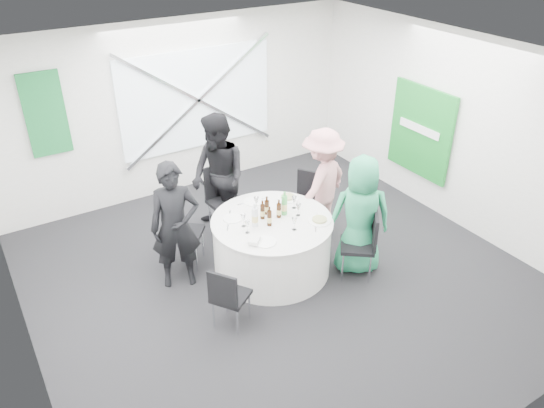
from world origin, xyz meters
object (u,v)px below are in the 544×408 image
chair_back (223,194)px  clear_water_bottle (255,217)px  person_woman_pink (322,183)px  chair_front_right (365,240)px  green_water_bottle (284,205)px  person_man_back (219,177)px  chair_back_right (306,196)px  chair_front_left (228,295)px  banquet_table (272,245)px  person_woman_green (360,216)px  chair_back_left (178,227)px  person_man_back_left (175,226)px

chair_back → clear_water_bottle: bearing=-101.5°
person_woman_pink → chair_front_right: bearing=61.5°
chair_back → green_water_bottle: size_ratio=3.09×
chair_back → person_man_back: bearing=-157.3°
chair_back_right → person_man_back: bearing=-147.3°
chair_front_right → chair_front_left: (-1.94, 0.04, -0.06)m
chair_back_right → person_woman_pink: (0.08, -0.25, 0.31)m
person_man_back → person_woman_pink: 1.46m
banquet_table → chair_front_left: 1.23m
chair_back → chair_front_right: size_ratio=1.09×
chair_front_left → clear_water_bottle: size_ratio=2.65×
person_man_back → person_woman_green: 2.07m
chair_front_right → chair_front_left: size_ratio=1.12×
banquet_table → person_woman_pink: (1.09, 0.41, 0.43)m
chair_back → chair_back_left: 0.98m
person_woman_pink → person_woman_green: size_ratio=1.00×
person_woman_pink → green_water_bottle: (-0.87, -0.37, 0.08)m
chair_back_left → clear_water_bottle: (0.72, -0.78, 0.32)m
chair_front_left → person_woman_pink: (2.10, 1.10, 0.33)m
green_water_bottle → clear_water_bottle: (-0.46, -0.04, -0.01)m
chair_back → banquet_table: bearing=-90.0°
chair_back_right → person_woman_pink: size_ratio=0.53×
chair_back_right → person_man_back_left: bearing=-116.3°
chair_back → person_man_back_left: size_ratio=0.60×
chair_front_right → chair_back_right: bearing=-145.2°
banquet_table → chair_back: chair_back is taller
chair_back_left → chair_back_right: size_ratio=1.11×
chair_back_right → person_woman_pink: person_woman_pink is taller
chair_front_left → green_water_bottle: size_ratio=2.52×
banquet_table → chair_back_left: chair_back_left is taller
chair_back_left → chair_back_right: chair_back_left is taller
person_woman_pink → chair_back: bearing=-55.1°
chair_back_right → clear_water_bottle: bearing=-95.7°
person_woman_green → chair_back: bearing=-29.2°
person_man_back → green_water_bottle: person_man_back is taller
chair_front_left → green_water_bottle: green_water_bottle is taller
chair_back → chair_back_left: size_ratio=1.05×
banquet_table → chair_back: 1.23m
chair_front_right → person_woman_pink: (0.15, 1.14, 0.26)m
banquet_table → chair_back_right: chair_back_right is taller
chair_front_left → green_water_bottle: 1.49m
green_water_bottle → chair_back_right: bearing=38.0°
chair_back_right → banquet_table: bearing=-90.0°
chair_back_left → person_man_back_left: bearing=-165.0°
chair_front_right → banquet_table: bearing=-90.0°
banquet_table → chair_back_left: size_ratio=1.62×
chair_back → green_water_bottle: green_water_bottle is taller
person_man_back_left → person_man_back: size_ratio=0.92×
person_woman_green → clear_water_bottle: (-1.21, 0.57, 0.08)m
chair_back_left → person_man_back: size_ratio=0.53×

